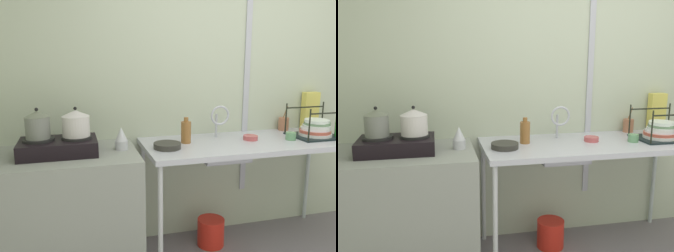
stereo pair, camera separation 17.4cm
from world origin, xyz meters
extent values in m
cube|color=#B6BFA7|center=(0.00, 1.63, 1.20)|extent=(5.26, 0.10, 2.40)
cube|color=#B3B4C2|center=(0.10, 1.58, 1.32)|extent=(0.05, 0.01, 1.92)
cube|color=gray|center=(-1.54, 1.25, 0.45)|extent=(1.20, 0.67, 0.91)
cube|color=#B3B4C2|center=(-0.03, 1.25, 0.89)|extent=(1.69, 0.67, 0.04)
cylinder|color=#B9BBC0|center=(-0.84, 0.95, 0.43)|extent=(0.04, 0.04, 0.87)
cylinder|color=#B5B9BD|center=(-0.84, 1.54, 0.43)|extent=(0.04, 0.04, 0.87)
cylinder|color=#AEBBBC|center=(0.77, 1.54, 0.43)|extent=(0.04, 0.04, 0.87)
cube|color=black|center=(-1.48, 1.25, 0.96)|extent=(0.52, 0.34, 0.10)
cylinder|color=black|center=(-1.61, 1.25, 1.02)|extent=(0.21, 0.21, 0.02)
cylinder|color=black|center=(-1.36, 1.25, 1.02)|extent=(0.21, 0.21, 0.02)
cylinder|color=slate|center=(-1.61, 1.25, 1.10)|extent=(0.16, 0.16, 0.15)
cone|color=slate|center=(-1.61, 1.25, 1.20)|extent=(0.17, 0.17, 0.04)
sphere|color=black|center=(-1.61, 1.25, 1.23)|extent=(0.02, 0.02, 0.02)
cylinder|color=silver|center=(-1.36, 1.25, 1.10)|extent=(0.19, 0.19, 0.14)
cone|color=silver|center=(-1.36, 1.25, 1.19)|extent=(0.19, 0.19, 0.04)
sphere|color=black|center=(-1.36, 1.25, 1.22)|extent=(0.02, 0.02, 0.02)
cylinder|color=silver|center=(-1.05, 1.25, 0.94)|extent=(0.09, 0.09, 0.07)
cone|color=silver|center=(-1.05, 1.25, 1.02)|extent=(0.09, 0.09, 0.10)
cube|color=#B3B4C2|center=(-0.27, 1.24, 0.84)|extent=(0.36, 0.32, 0.13)
cylinder|color=#B3B4C2|center=(-0.24, 1.43, 1.01)|extent=(0.02, 0.02, 0.19)
torus|color=#B3B4C2|center=(-0.24, 1.36, 1.10)|extent=(0.16, 0.02, 0.16)
cylinder|color=#31302B|center=(-0.72, 1.20, 0.93)|extent=(0.20, 0.20, 0.04)
cylinder|color=black|center=(0.38, 1.07, 1.04)|extent=(0.01, 0.01, 0.27)
cylinder|color=black|center=(0.38, 1.38, 1.04)|extent=(0.01, 0.01, 0.27)
cylinder|color=black|center=(0.75, 1.38, 1.04)|extent=(0.01, 0.01, 0.27)
cylinder|color=black|center=(0.57, 1.38, 1.13)|extent=(0.37, 0.01, 0.01)
cube|color=black|center=(0.57, 1.22, 0.91)|extent=(0.39, 0.33, 0.01)
cylinder|color=white|center=(0.56, 1.22, 0.93)|extent=(0.26, 0.26, 0.02)
cylinder|color=#B85241|center=(0.56, 1.22, 0.96)|extent=(0.25, 0.25, 0.02)
cylinder|color=white|center=(0.57, 1.23, 0.97)|extent=(0.24, 0.24, 0.02)
cylinder|color=silver|center=(0.57, 1.22, 1.00)|extent=(0.22, 0.22, 0.02)
cylinder|color=gray|center=(0.58, 1.22, 1.02)|extent=(0.21, 0.21, 0.02)
cylinder|color=white|center=(0.57, 1.22, 1.04)|extent=(0.20, 0.20, 0.02)
cylinder|color=#609566|center=(0.31, 1.18, 0.94)|extent=(0.08, 0.08, 0.06)
cylinder|color=#BA5053|center=(-0.01, 1.27, 0.93)|extent=(0.12, 0.12, 0.04)
cylinder|color=#935F2F|center=(-0.54, 1.31, 0.99)|extent=(0.08, 0.08, 0.17)
cylinder|color=#935F2F|center=(-0.54, 1.31, 1.09)|extent=(0.03, 0.03, 0.03)
cube|color=#DECE59|center=(0.73, 1.53, 1.08)|extent=(0.14, 0.08, 0.34)
cylinder|color=#A3664A|center=(0.46, 1.52, 0.97)|extent=(0.09, 0.09, 0.11)
cylinder|color=olive|center=(0.46, 1.52, 1.04)|extent=(0.06, 0.03, 0.18)
cylinder|color=red|center=(-0.31, 1.32, 0.12)|extent=(0.22, 0.22, 0.23)
camera|label=1|loc=(-1.37, -1.21, 1.60)|focal=37.70mm
camera|label=2|loc=(-1.21, -1.26, 1.60)|focal=37.70mm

